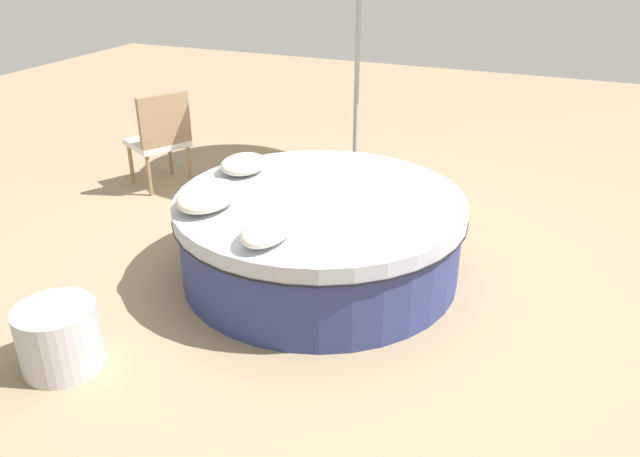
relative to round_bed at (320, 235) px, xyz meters
name	(u,v)px	position (x,y,z in m)	size (l,w,h in m)	color
ground_plane	(320,273)	(0.00, 0.00, -0.32)	(16.00, 16.00, 0.00)	#9E8466
round_bed	(320,235)	(0.00, 0.00, 0.00)	(2.15, 2.15, 0.63)	navy
throw_pillow_0	(243,164)	(0.24, 0.77, 0.38)	(0.43, 0.35, 0.14)	beige
throw_pillow_1	(208,196)	(-0.46, 0.66, 0.39)	(0.54, 0.39, 0.17)	beige
throw_pillow_2	(270,227)	(-0.75, 0.03, 0.39)	(0.55, 0.30, 0.16)	white
patio_chair	(161,134)	(1.02, 2.14, 0.24)	(0.69, 0.69, 0.98)	#997A56
side_table	(59,337)	(-1.65, 1.00, -0.12)	(0.48, 0.48, 0.41)	#B7B7BC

